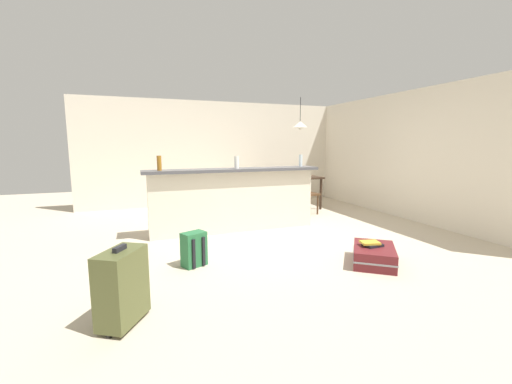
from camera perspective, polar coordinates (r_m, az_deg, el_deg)
ground_plane at (r=5.46m, az=1.86°, el=-7.52°), size 13.00×13.00×0.05m
wall_back at (r=8.16m, az=-6.35°, el=6.78°), size 6.60×0.10×2.50m
wall_right at (r=7.23m, az=24.02°, el=5.91°), size 0.10×6.00×2.50m
partition_half_wall at (r=5.48m, az=-3.72°, el=-1.71°), size 2.80×0.20×1.03m
bar_countertop at (r=5.41m, az=-3.77°, el=3.91°), size 2.96×0.40×0.05m
bottle_amber at (r=5.16m, az=-16.65°, el=4.89°), size 0.07×0.07×0.23m
bottle_white at (r=5.35m, az=-3.42°, el=5.22°), size 0.08×0.08×0.20m
bottle_clear at (r=5.91m, az=7.86°, el=5.50°), size 0.06×0.06×0.21m
dining_table at (r=7.52m, az=6.84°, el=2.03°), size 1.10×0.80×0.74m
dining_chair_near_partition at (r=6.99m, az=8.56°, el=0.44°), size 0.47×0.47×0.93m
dining_chair_far_side at (r=8.01m, az=5.03°, el=1.51°), size 0.41×0.41×0.93m
pendant_lamp at (r=7.45m, az=7.76°, el=11.69°), size 0.34×0.34×0.70m
suitcase_flat_maroon at (r=4.36m, az=20.02°, el=-10.37°), size 0.81×0.86×0.22m
backpack_green at (r=4.08m, az=-10.92°, el=-9.90°), size 0.33×0.31×0.42m
suitcase_upright_olive at (r=2.95m, az=-22.49°, el=-15.07°), size 0.43×0.50×0.67m
book_stack at (r=4.32m, az=19.65°, el=-8.58°), size 0.27×0.21×0.06m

